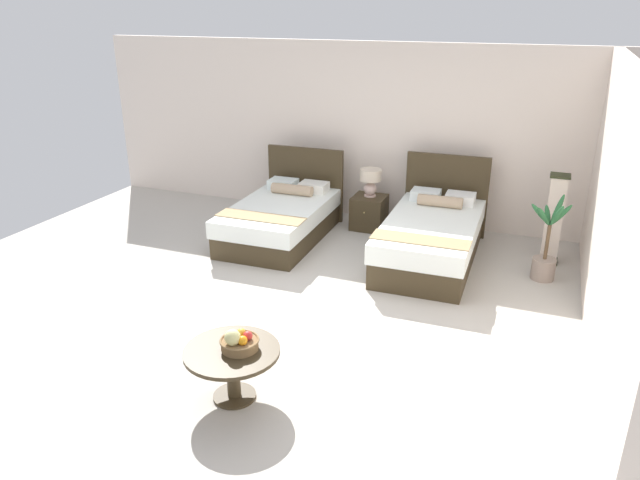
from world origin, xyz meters
The scene contains 11 objects.
ground_plane centered at (0.00, 0.00, -0.01)m, with size 9.53×10.10×0.02m, color #BEB7AB.
wall_back centered at (0.00, 3.25, 1.32)m, with size 9.53×0.12×2.63m, color #F1E0D1.
wall_side_right centered at (2.97, 0.40, 1.32)m, with size 0.12×5.70×2.63m, color #F2E0D0.
bed_near_window centered at (-1.07, 1.85, 0.30)m, with size 1.23×2.06×1.11m.
bed_near_corner centered at (1.07, 1.85, 0.32)m, with size 1.20×2.25×1.17m.
nightstand centered at (-0.03, 2.69, 0.25)m, with size 0.48×0.50×0.49m.
table_lamp centered at (-0.03, 2.71, 0.75)m, with size 0.32×0.32×0.41m.
coffee_table centered at (0.12, -1.67, 0.37)m, with size 0.80×0.80×0.47m.
fruit_bowl centered at (0.17, -1.64, 0.54)m, with size 0.33×0.33×0.21m.
floor_lamp_corner centered at (2.51, 2.35, 0.58)m, with size 0.24×0.24×1.17m.
potted_palm centered at (2.46, 1.78, 0.33)m, with size 0.48×0.50×1.05m.
Camera 1 is at (2.34, -5.31, 3.13)m, focal length 33.23 mm.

